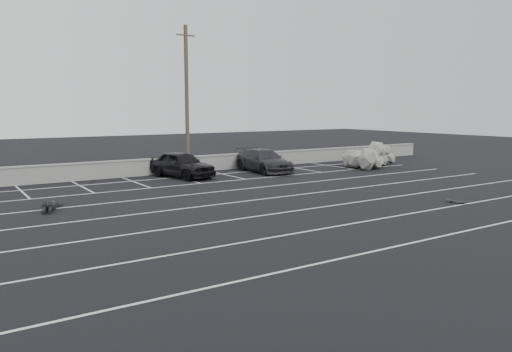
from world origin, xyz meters
TOP-DOWN VIEW (x-y plane):
  - ground at (0.00, 0.00)m, footprint 120.00×120.00m
  - seawall at (0.00, 14.00)m, footprint 50.00×0.45m
  - stall_lines at (-0.08, 4.41)m, footprint 36.00×20.05m
  - car_left at (1.15, 11.88)m, footprint 3.01×5.07m
  - car_right at (6.92, 11.37)m, footprint 2.45×5.33m
  - utility_pole at (2.19, 13.20)m, footprint 1.26×0.25m
  - trash_bin at (6.75, 13.59)m, footprint 0.82×0.82m
  - riprap_pile at (14.32, 9.24)m, footprint 5.73×3.99m
  - person at (-7.63, 6.06)m, footprint 2.41×2.92m
  - skateboard at (7.96, -2.66)m, footprint 0.32×0.82m

SIDE VIEW (x-z plane):
  - ground at x=0.00m, z-range 0.00..0.00m
  - stall_lines at x=-0.08m, z-range 0.00..0.01m
  - skateboard at x=7.96m, z-range 0.03..0.12m
  - person at x=-7.63m, z-range 0.00..0.47m
  - trash_bin at x=6.75m, z-range 0.01..1.06m
  - seawall at x=0.00m, z-range 0.02..1.08m
  - riprap_pile at x=14.32m, z-range -0.13..1.33m
  - car_right at x=6.92m, z-range 0.00..1.51m
  - car_left at x=1.15m, z-range 0.00..1.62m
  - utility_pole at x=2.19m, z-range 0.06..9.49m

